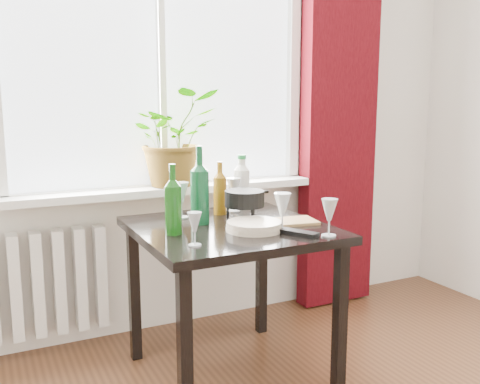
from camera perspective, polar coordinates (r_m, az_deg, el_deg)
name	(u,v)px	position (r m, az deg, el deg)	size (l,w,h in m)	color
window	(160,45)	(3.00, -8.56, 15.20)	(1.72, 0.08, 1.62)	white
windowsill	(167,190)	(2.96, -7.76, 0.25)	(1.72, 0.20, 0.04)	white
curtain	(339,102)	(3.42, 10.55, 9.37)	(0.50, 0.12, 2.56)	#350409
radiator	(26,286)	(2.96, -21.83, -9.28)	(0.80, 0.10, 0.55)	white
table	(230,245)	(2.49, -1.05, -5.67)	(0.85, 0.85, 0.74)	black
potted_plant	(174,138)	(2.94, -7.10, 5.78)	(0.48, 0.41, 0.53)	#2F6C1C
wine_bottle_left	(173,199)	(2.30, -7.16, -0.74)	(0.07, 0.07, 0.31)	#0F450D
wine_bottle_right	(200,184)	(2.48, -4.32, 0.83)	(0.09, 0.09, 0.37)	#0C3F20
bottle_amber	(220,187)	(2.69, -2.16, 0.50)	(0.07, 0.07, 0.27)	brown
cleaning_bottle	(242,181)	(2.83, 0.18, 1.14)	(0.08, 0.08, 0.29)	silver
wineglass_front_right	(282,212)	(2.34, 4.53, -2.16)	(0.08, 0.08, 0.18)	silver
wineglass_far_right	(329,217)	(2.29, 9.50, -2.65)	(0.07, 0.07, 0.17)	silver
wineglass_back_center	(234,194)	(2.76, -0.69, -0.24)	(0.08, 0.08, 0.18)	silver
wineglass_back_left	(181,200)	(2.63, -6.28, -0.82)	(0.08, 0.08, 0.18)	#B3BDC1
wineglass_front_left	(195,229)	(2.12, -4.86, -3.94)	(0.06, 0.06, 0.14)	#B7BEC5
plate_stack	(254,226)	(2.38, 1.52, -3.63)	(0.25, 0.25, 0.04)	beige
fondue_pot	(245,206)	(2.55, 0.49, -1.47)	(0.22, 0.19, 0.15)	black
tv_remote	(297,233)	(2.31, 6.14, -4.35)	(0.05, 0.19, 0.02)	black
cutting_board	(289,222)	(2.53, 5.22, -3.17)	(0.25, 0.16, 0.01)	olive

